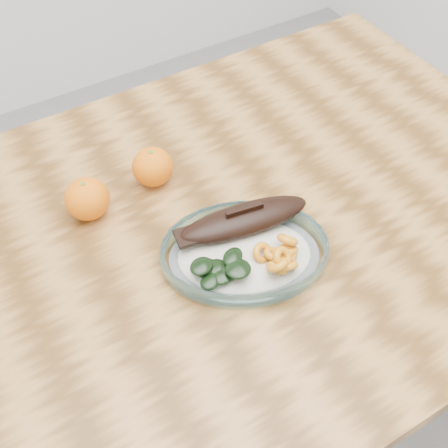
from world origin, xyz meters
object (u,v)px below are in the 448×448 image
(plated_meal, at_px, (245,250))
(orange_left, at_px, (87,199))
(orange_right, at_px, (153,167))
(dining_table, at_px, (223,260))

(plated_meal, bearing_deg, orange_left, 154.07)
(orange_left, height_order, orange_right, orange_left)
(dining_table, distance_m, orange_right, 0.20)
(dining_table, relative_size, plated_meal, 1.99)
(orange_left, relative_size, orange_right, 1.04)
(dining_table, relative_size, orange_right, 17.60)
(dining_table, relative_size, orange_left, 17.00)
(plated_meal, xyz_separation_m, orange_left, (-0.17, 0.20, 0.02))
(plated_meal, height_order, orange_left, plated_meal)
(dining_table, distance_m, plated_meal, 0.14)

